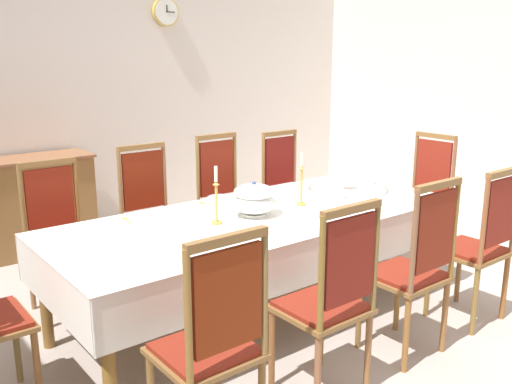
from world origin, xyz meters
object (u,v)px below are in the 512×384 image
chair_north_a (59,234)px  candlestick_west (216,201)px  chair_north_b (152,214)px  chair_south_c (414,266)px  spoon_primary (203,203)px  candlestick_east (301,184)px  chair_south_b (330,298)px  bowl_near_right (142,215)px  bowl_near_left (219,199)px  dining_table (261,224)px  spoon_secondary (125,219)px  chair_south_a (212,341)px  soup_tureen (254,199)px  sideboard (14,208)px  chair_head_east (423,196)px  chair_north_c (225,199)px  chair_north_d (288,188)px  mounted_clock (166,12)px  chair_south_d (479,242)px

chair_north_a → candlestick_west: candlestick_west is taller
chair_north_b → chair_south_c: 2.10m
chair_north_a → spoon_primary: 1.05m
chair_north_a → candlestick_east: candlestick_east is taller
chair_south_b → bowl_near_right: bearing=104.1°
bowl_near_left → spoon_primary: bearing=168.2°
dining_table → spoon_primary: bearing=109.2°
spoon_secondary → chair_south_a: bearing=-95.0°
soup_tureen → candlestick_west: candlestick_west is taller
bowl_near_left → spoon_secondary: 0.75m
candlestick_east → sideboard: candlestick_east is taller
spoon_primary → bowl_near_right: bearing=169.9°
bowl_near_right → sideboard: size_ratio=0.12×
chair_south_a → chair_north_a: (0.00, 1.97, -0.01)m
chair_north_b → sideboard: size_ratio=0.78×
chair_head_east → chair_north_c: bearing=56.1°
sideboard → chair_head_east: bearing=140.9°
candlestick_west → chair_north_a: bearing=125.3°
candlestick_west → spoon_secondary: 0.64m
chair_north_c → candlestick_west: 1.28m
dining_table → chair_south_c: 1.06m
chair_north_d → spoon_primary: chair_north_d is taller
chair_north_c → soup_tureen: bearing=65.4°
candlestick_west → chair_north_d: bearing=33.7°
chair_south_a → chair_north_c: 2.45m
chair_south_a → spoon_primary: chair_south_a is taller
dining_table → chair_south_a: size_ratio=2.62×
candlestick_east → chair_south_b: bearing=-125.3°
chair_head_east → spoon_primary: size_ratio=6.52×
chair_north_d → candlestick_east: size_ratio=2.85×
dining_table → chair_north_d: 1.49m
chair_south_b → bowl_near_right: chair_south_b is taller
dining_table → chair_north_a: 1.45m
chair_north_b → chair_south_b: bearing=90.0°
bowl_near_right → spoon_primary: 0.52m
candlestick_east → chair_south_c: bearing=-89.0°
chair_north_c → bowl_near_right: size_ratio=6.91×
candlestick_west → mounted_clock: size_ratio=1.28×
bowl_near_right → spoon_secondary: bowl_near_right is taller
sideboard → mounted_clock: 2.54m
chair_south_a → chair_north_b: (0.74, 1.97, 0.01)m
chair_south_d → spoon_secondary: bearing=142.9°
soup_tureen → spoon_secondary: soup_tureen is taller
chair_south_a → chair_north_b: 2.10m
chair_head_east → mounted_clock: 3.26m
chair_south_b → sideboard: size_ratio=0.77×
candlestick_east → bowl_near_left: candlestick_east is taller
chair_south_c → candlestick_east: (-0.02, 0.99, 0.33)m
candlestick_west → chair_head_east: bearing=0.0°
bowl_near_right → mounted_clock: mounted_clock is taller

